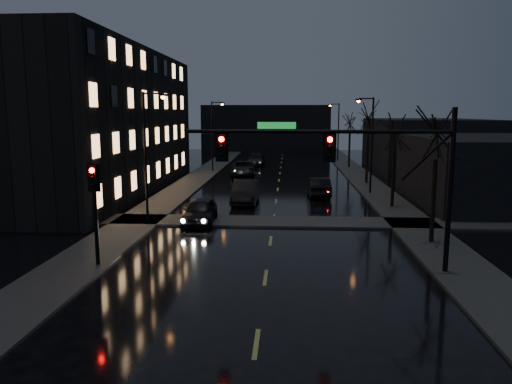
# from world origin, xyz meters

# --- Properties ---
(ground) EXTENTS (160.00, 160.00, 0.00)m
(ground) POSITION_xyz_m (0.00, 0.00, 0.00)
(ground) COLOR black
(ground) RESTS_ON ground
(sidewalk_left) EXTENTS (3.00, 140.00, 0.12)m
(sidewalk_left) POSITION_xyz_m (-8.50, 35.00, 0.06)
(sidewalk_left) COLOR #2D2D2B
(sidewalk_left) RESTS_ON ground
(sidewalk_right) EXTENTS (3.00, 140.00, 0.12)m
(sidewalk_right) POSITION_xyz_m (8.50, 35.00, 0.06)
(sidewalk_right) COLOR #2D2D2B
(sidewalk_right) RESTS_ON ground
(sidewalk_cross) EXTENTS (40.00, 3.00, 0.12)m
(sidewalk_cross) POSITION_xyz_m (0.00, 18.50, 0.06)
(sidewalk_cross) COLOR #2D2D2B
(sidewalk_cross) RESTS_ON ground
(apartment_block) EXTENTS (12.00, 30.00, 12.00)m
(apartment_block) POSITION_xyz_m (-16.50, 30.00, 6.00)
(apartment_block) COLOR black
(apartment_block) RESTS_ON ground
(commercial_right_near) EXTENTS (10.00, 14.00, 5.00)m
(commercial_right_near) POSITION_xyz_m (15.50, 26.00, 2.50)
(commercial_right_near) COLOR black
(commercial_right_near) RESTS_ON ground
(commercial_right_far) EXTENTS (12.00, 18.00, 6.00)m
(commercial_right_far) POSITION_xyz_m (17.00, 48.00, 3.00)
(commercial_right_far) COLOR black
(commercial_right_far) RESTS_ON ground
(far_block) EXTENTS (22.00, 10.00, 8.00)m
(far_block) POSITION_xyz_m (-3.00, 78.00, 4.00)
(far_block) COLOR black
(far_block) RESTS_ON ground
(signal_mast) EXTENTS (11.11, 0.41, 7.00)m
(signal_mast) POSITION_xyz_m (3.85, 9.00, 4.87)
(signal_mast) COLOR black
(signal_mast) RESTS_ON ground
(signal_pole_left) EXTENTS (0.35, 0.41, 4.53)m
(signal_pole_left) POSITION_xyz_m (-7.50, 8.99, 3.01)
(signal_pole_left) COLOR black
(signal_pole_left) RESTS_ON ground
(tree_near) EXTENTS (3.52, 3.52, 8.08)m
(tree_near) POSITION_xyz_m (8.40, 14.00, 6.22)
(tree_near) COLOR black
(tree_near) RESTS_ON ground
(tree_mid_a) EXTENTS (3.30, 3.30, 7.58)m
(tree_mid_a) POSITION_xyz_m (8.40, 24.00, 5.83)
(tree_mid_a) COLOR black
(tree_mid_a) RESTS_ON ground
(tree_mid_b) EXTENTS (3.74, 3.74, 8.59)m
(tree_mid_b) POSITION_xyz_m (8.40, 36.00, 6.61)
(tree_mid_b) COLOR black
(tree_mid_b) RESTS_ON ground
(tree_far) EXTENTS (3.43, 3.43, 7.88)m
(tree_far) POSITION_xyz_m (8.40, 50.00, 6.06)
(tree_far) COLOR black
(tree_far) RESTS_ON ground
(streetlight_l_near) EXTENTS (1.53, 0.28, 8.00)m
(streetlight_l_near) POSITION_xyz_m (-7.58, 18.00, 4.77)
(streetlight_l_near) COLOR black
(streetlight_l_near) RESTS_ON ground
(streetlight_l_far) EXTENTS (1.53, 0.28, 8.00)m
(streetlight_l_far) POSITION_xyz_m (-7.58, 45.00, 4.77)
(streetlight_l_far) COLOR black
(streetlight_l_far) RESTS_ON ground
(streetlight_r_mid) EXTENTS (1.53, 0.28, 8.00)m
(streetlight_r_mid) POSITION_xyz_m (7.58, 30.00, 4.77)
(streetlight_r_mid) COLOR black
(streetlight_r_mid) RESTS_ON ground
(streetlight_r_far) EXTENTS (1.53, 0.28, 8.00)m
(streetlight_r_far) POSITION_xyz_m (7.58, 58.00, 4.77)
(streetlight_r_far) COLOR black
(streetlight_r_far) RESTS_ON ground
(oncoming_car_a) EXTENTS (1.98, 4.65, 1.57)m
(oncoming_car_a) POSITION_xyz_m (-4.49, 17.88, 0.78)
(oncoming_car_a) COLOR black
(oncoming_car_a) RESTS_ON ground
(oncoming_car_b) EXTENTS (1.90, 5.17, 1.69)m
(oncoming_car_b) POSITION_xyz_m (-2.28, 25.03, 0.84)
(oncoming_car_b) COLOR black
(oncoming_car_b) RESTS_ON ground
(oncoming_car_c) EXTENTS (2.82, 5.60, 1.52)m
(oncoming_car_c) POSITION_xyz_m (-4.02, 42.07, 0.76)
(oncoming_car_c) COLOR black
(oncoming_car_c) RESTS_ON ground
(oncoming_car_d) EXTENTS (2.18, 5.33, 1.54)m
(oncoming_car_d) POSITION_xyz_m (-3.25, 52.18, 0.77)
(oncoming_car_d) COLOR black
(oncoming_car_d) RESTS_ON ground
(lead_car) EXTENTS (1.84, 4.79, 1.56)m
(lead_car) POSITION_xyz_m (3.38, 28.47, 0.78)
(lead_car) COLOR black
(lead_car) RESTS_ON ground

